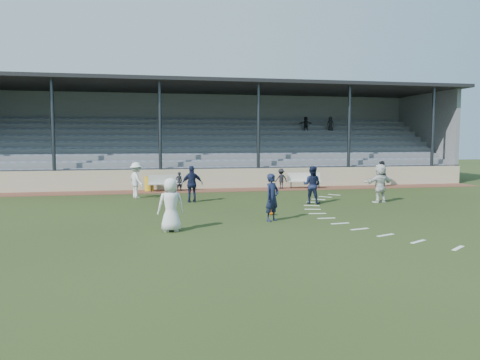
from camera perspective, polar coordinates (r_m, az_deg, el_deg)
The scene contains 19 objects.
ground at distance 17.29m, azimuth 1.64°, elevation -5.01°, with size 90.00×90.00×0.00m, color #263515.
cinder_track at distance 27.52m, azimuth -3.29°, elevation -1.25°, with size 34.00×2.00×0.02m, color brown.
retaining_wall at distance 28.50m, azimuth -3.59°, elevation 0.15°, with size 34.00×0.18×1.20m, color #BBAF90.
bench_left at distance 27.22m, azimuth -9.04°, elevation -0.16°, with size 2.03×0.68×0.95m.
bench_right at distance 28.76m, azimuth 7.84°, elevation 0.13°, with size 2.04×0.78×0.95m.
trash_bin at distance 27.56m, azimuth -11.02°, elevation -0.44°, with size 0.52×0.52×0.83m, color gold.
football at distance 18.62m, azimuth 3.88°, elevation -3.92°, with size 0.24×0.24×0.24m, color orange.
player_white_lead at distance 15.36m, azimuth -8.44°, elevation -3.00°, with size 0.86×0.56×1.76m, color silver.
player_navy_lead at distance 17.18m, azimuth 3.93°, elevation -2.13°, with size 0.64×0.42×1.75m, color #141A37.
player_navy_mid at distance 22.02m, azimuth 8.77°, elevation -0.60°, with size 0.85×0.66×1.75m, color #141A37.
player_white_wing at distance 24.45m, azimuth -12.49°, elevation -0.01°, with size 1.18×0.68×1.83m, color silver.
player_navy_wing at distance 22.36m, azimuth -5.86°, elevation -0.50°, with size 1.02×0.42×1.74m, color #141A37.
player_white_back at distance 23.17m, azimuth 16.69°, elevation -0.37°, with size 1.71×0.54×1.84m, color silver.
official at distance 30.80m, azimuth 16.85°, elevation 0.73°, with size 0.78×0.61×1.61m, color black.
sub_left_near at distance 27.13m, azimuth -7.45°, elevation -0.19°, with size 0.40×0.26×1.10m, color black.
sub_left_far at distance 27.33m, azimuth -6.14°, elevation -0.25°, with size 0.58×0.24×0.99m, color black.
sub_right at distance 28.28m, azimuth 5.03°, elevation 0.16°, with size 0.79×0.45×1.22m, color black.
grandstand at distance 33.08m, azimuth -4.70°, elevation 3.60°, with size 34.60×9.00×6.61m.
penalty_arc at distance 18.64m, azimuth 14.12°, elevation -4.41°, with size 3.89×14.63×0.01m.
Camera 1 is at (-3.84, -16.58, 3.00)m, focal length 35.00 mm.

